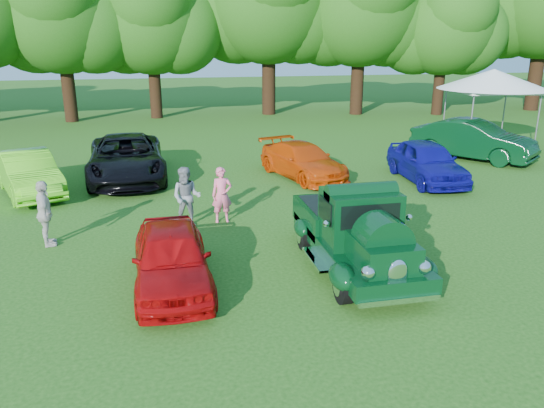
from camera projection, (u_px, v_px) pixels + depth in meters
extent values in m
plane|color=#1C4B11|center=(346.00, 278.00, 11.43)|extent=(120.00, 120.00, 0.00)
cylinder|color=black|center=(343.00, 285.00, 10.26)|extent=(0.22, 0.73, 0.73)
cylinder|color=black|center=(421.00, 278.00, 10.59)|extent=(0.22, 0.73, 0.73)
cylinder|color=black|center=(304.00, 235.00, 12.89)|extent=(0.22, 0.73, 0.73)
cylinder|color=black|center=(368.00, 230.00, 13.22)|extent=(0.22, 0.73, 0.73)
cube|color=black|center=(356.00, 247.00, 11.77)|extent=(1.70, 4.46, 0.34)
cube|color=black|center=(382.00, 253.00, 10.40)|extent=(1.09, 1.44, 0.61)
cube|color=black|center=(360.00, 217.00, 11.43)|extent=(1.54, 1.14, 1.19)
cube|color=black|center=(370.00, 216.00, 10.86)|extent=(1.29, 0.06, 0.51)
cube|color=black|center=(337.00, 216.00, 12.95)|extent=(1.70, 2.03, 0.57)
cube|color=black|center=(337.00, 205.00, 12.86)|extent=(1.47, 1.78, 0.05)
ellipsoid|color=black|center=(342.00, 277.00, 10.20)|extent=(0.49, 0.85, 0.49)
ellipsoid|color=black|center=(424.00, 269.00, 10.54)|extent=(0.49, 0.85, 0.49)
ellipsoid|color=black|center=(302.00, 228.00, 12.83)|extent=(0.38, 0.71, 0.42)
ellipsoid|color=black|center=(370.00, 223.00, 13.18)|extent=(0.38, 0.71, 0.42)
ellipsoid|color=white|center=(398.00, 274.00, 9.75)|extent=(0.40, 0.12, 0.59)
sphere|color=white|center=(368.00, 273.00, 9.68)|extent=(0.28, 0.28, 0.28)
sphere|color=white|center=(424.00, 267.00, 9.90)|extent=(0.28, 0.28, 0.28)
cube|color=white|center=(399.00, 300.00, 9.74)|extent=(1.60, 0.11, 0.11)
cube|color=white|center=(324.00, 218.00, 14.02)|extent=(1.60, 0.11, 0.11)
imported|color=#9D0608|center=(171.00, 257.00, 10.86)|extent=(1.60, 3.84, 1.30)
imported|color=#55CB1B|center=(29.00, 173.00, 17.30)|extent=(2.96, 4.52, 1.41)
imported|color=black|center=(126.00, 158.00, 19.14)|extent=(2.87, 5.79, 1.58)
imported|color=#C63B07|center=(303.00, 161.00, 19.44)|extent=(2.91, 4.61, 1.25)
imported|color=#0D0B7C|center=(427.00, 161.00, 18.89)|extent=(1.97, 4.35, 1.45)
imported|color=black|center=(473.00, 140.00, 22.31)|extent=(4.39, 5.05, 1.65)
imported|color=#EF6287|center=(222.00, 195.00, 14.68)|extent=(0.57, 0.38, 1.56)
imported|color=gray|center=(187.00, 197.00, 14.32)|extent=(0.95, 0.83, 1.65)
imported|color=beige|center=(45.00, 214.00, 12.96)|extent=(0.59, 1.04, 1.66)
cube|color=white|center=(492.00, 90.00, 23.71)|extent=(3.70, 3.70, 0.13)
cone|color=white|center=(493.00, 79.00, 23.56)|extent=(5.43, 5.43, 0.88)
cylinder|color=slate|center=(471.00, 126.00, 22.61)|extent=(0.07, 0.07, 2.63)
cylinder|color=slate|center=(444.00, 117.00, 25.42)|extent=(0.07, 0.07, 2.63)
cylinder|color=slate|center=(537.00, 126.00, 22.83)|extent=(0.07, 0.07, 2.63)
cylinder|color=slate|center=(503.00, 116.00, 25.64)|extent=(0.07, 0.07, 2.63)
cylinder|color=black|center=(69.00, 89.00, 31.98)|extent=(0.78, 0.78, 3.88)
sphere|color=#1C4E10|center=(60.00, 11.00, 30.65)|extent=(7.10, 7.10, 7.10)
cylinder|color=black|center=(155.00, 88.00, 33.49)|extent=(0.74, 0.74, 3.70)
sphere|color=#1C4E10|center=(151.00, 18.00, 32.21)|extent=(6.77, 6.77, 6.77)
cylinder|color=black|center=(269.00, 80.00, 34.99)|extent=(0.89, 0.89, 4.43)
cylinder|color=black|center=(357.00, 82.00, 35.05)|extent=(0.84, 0.84, 4.20)
sphere|color=#1C4E10|center=(361.00, 5.00, 33.60)|extent=(7.68, 7.68, 7.68)
cylinder|color=black|center=(439.00, 88.00, 34.96)|extent=(0.70, 0.70, 3.51)
sphere|color=#1C4E10|center=(445.00, 24.00, 33.75)|extent=(6.43, 6.43, 6.43)
cylinder|color=black|center=(535.00, 76.00, 36.96)|extent=(0.95, 0.95, 4.77)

